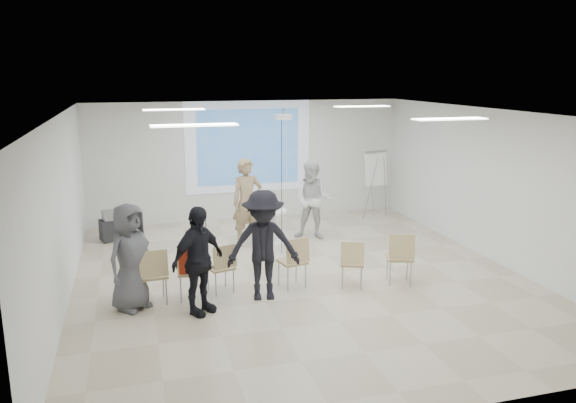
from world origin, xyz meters
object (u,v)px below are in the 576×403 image
object	(u,v)px
chair_left_mid	(191,268)
chair_center	(294,258)
player_right	(313,196)
audience_mid	(263,238)
chair_left_inner	(222,264)
pedestal_table	(273,225)
player_left	(247,196)
chair_far_left	(153,272)
flipchart_easel	(376,169)
av_cart	(111,227)
chair_right_inner	(352,260)
laptop	(220,265)
audience_left	(198,253)
chair_right_far	(400,254)
audience_outer	(130,251)

from	to	relation	value
chair_left_mid	chair_center	bearing A→B (deg)	5.44
player_right	audience_mid	bearing A→B (deg)	-92.83
chair_center	chair_left_inner	bearing A→B (deg)	162.59
pedestal_table	chair_left_mid	bearing A→B (deg)	-127.59
player_left	player_right	xyz separation A→B (m)	(1.51, 0.04, -0.09)
chair_far_left	flipchart_easel	bearing A→B (deg)	31.69
av_cart	player_left	bearing A→B (deg)	-37.37
player_right	chair_right_inner	xyz separation A→B (m)	(-0.29, -3.06, -0.48)
laptop	audience_left	bearing A→B (deg)	45.01
audience_mid	chair_left_mid	bearing A→B (deg)	176.56
player_right	flipchart_easel	xyz separation A→B (m)	(2.12, 1.31, 0.30)
chair_center	flipchart_easel	distance (m)	5.37
chair_far_left	flipchart_easel	world-z (taller)	flipchart_easel
chair_left_mid	audience_left	world-z (taller)	audience_left
audience_mid	laptop	bearing A→B (deg)	150.10
player_right	audience_mid	size ratio (longest dim) A/B	0.95
chair_right_inner	chair_left_mid	bearing A→B (deg)	-162.03
chair_right_far	audience_mid	world-z (taller)	audience_mid
chair_left_mid	audience_left	size ratio (longest dim) A/B	0.48
player_left	chair_right_far	xyz separation A→B (m)	(2.09, -3.11, -0.51)
chair_left_inner	audience_mid	xyz separation A→B (m)	(0.62, -0.41, 0.53)
player_right	chair_far_left	distance (m)	4.66
chair_left_inner	audience_left	bearing A→B (deg)	-139.18
pedestal_table	chair_left_inner	size ratio (longest dim) A/B	0.91
audience_outer	pedestal_table	bearing A→B (deg)	0.75
chair_left_inner	chair_right_far	xyz separation A→B (m)	(3.08, -0.47, 0.05)
chair_right_inner	audience_mid	distance (m)	1.68
player_left	chair_center	xyz separation A→B (m)	(0.25, -2.76, -0.53)
audience_left	chair_left_mid	bearing A→B (deg)	59.66
chair_center	audience_mid	xyz separation A→B (m)	(-0.62, -0.30, 0.50)
chair_left_mid	chair_right_inner	size ratio (longest dim) A/B	1.09
player_right	laptop	bearing A→B (deg)	-105.83
chair_left_inner	chair_center	distance (m)	1.25
laptop	flipchart_easel	xyz separation A→B (m)	(4.64, 3.90, 0.83)
chair_left_inner	laptop	distance (m)	0.11
chair_center	laptop	bearing A→B (deg)	158.54
player_right	chair_center	bearing A→B (deg)	-85.82
av_cart	laptop	bearing A→B (deg)	-79.34
player_left	av_cart	size ratio (longest dim) A/B	3.12
chair_far_left	audience_outer	bearing A→B (deg)	-174.88
chair_left_mid	chair_left_inner	distance (m)	0.57
audience_left	chair_center	bearing A→B (deg)	-17.49
player_left	chair_left_inner	size ratio (longest dim) A/B	2.47
player_left	audience_left	distance (m)	3.66
chair_left_mid	flipchart_easel	bearing A→B (deg)	42.61
player_right	audience_outer	xyz separation A→B (m)	(-3.98, -2.93, -0.03)
laptop	flipchart_easel	size ratio (longest dim) A/B	0.18
player_left	pedestal_table	bearing A→B (deg)	-24.03
pedestal_table	chair_right_inner	xyz separation A→B (m)	(0.69, -2.89, 0.07)
audience_outer	player_right	bearing A→B (deg)	-5.44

